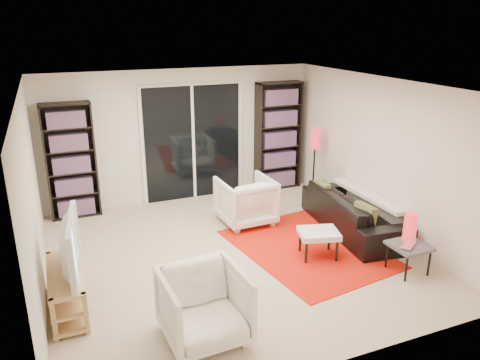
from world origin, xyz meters
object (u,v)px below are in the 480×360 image
bookshelf_left (71,161)px  tv_stand (67,290)px  armchair_front (204,306)px  sofa (353,212)px  side_table (409,248)px  floor_lamp (315,146)px  armchair_back (246,201)px  ottoman (319,234)px  bookshelf_right (278,136)px

bookshelf_left → tv_stand: bookshelf_left is taller
armchair_front → tv_stand: bearing=137.0°
sofa → armchair_front: armchair_front is taller
sofa → side_table: bearing=-178.1°
bookshelf_left → side_table: 5.42m
sofa → armchair_front: size_ratio=2.51×
armchair_front → floor_lamp: floor_lamp is taller
sofa → armchair_back: (-1.46, 0.93, 0.08)m
bookshelf_left → sofa: size_ratio=0.91×
bookshelf_left → side_table: bookshelf_left is taller
armchair_back → ottoman: bearing=105.4°
bookshelf_right → sofa: size_ratio=0.98×
bookshelf_right → ottoman: 3.06m
bookshelf_left → sofa: bearing=-29.7°
tv_stand → armchair_back: bearing=27.6°
tv_stand → floor_lamp: (4.46, 2.03, 0.76)m
bookshelf_right → sofa: (0.18, -2.30, -0.74)m
bookshelf_left → tv_stand: (-0.30, -2.88, -0.71)m
armchair_back → armchair_front: bearing=56.5°
floor_lamp → armchair_back: bearing=-161.9°
sofa → ottoman: bearing=126.2°
ottoman → bookshelf_left: bearing=136.8°
ottoman → floor_lamp: (1.11, 2.01, 0.68)m
tv_stand → armchair_front: 1.70m
ottoman → tv_stand: bearing=-179.8°
bookshelf_left → side_table: size_ratio=4.09×
tv_stand → sofa: bearing=7.6°
tv_stand → armchair_front: size_ratio=1.38×
armchair_back → ottoman: (0.48, -1.49, -0.04)m
tv_stand → sofa: sofa is taller
bookshelf_right → bookshelf_left: bearing=180.0°
side_table → armchair_front: bearing=-174.4°
armchair_back → floor_lamp: 1.79m
armchair_back → floor_lamp: floor_lamp is taller
floor_lamp → side_table: bearing=-94.8°
sofa → armchair_back: size_ratio=2.51×
tv_stand → armchair_back: size_ratio=1.38×
tv_stand → floor_lamp: bearing=24.4°
ottoman → armchair_back: bearing=107.7°
ottoman → floor_lamp: floor_lamp is taller
side_table → floor_lamp: floor_lamp is taller
bookshelf_left → armchair_back: 2.98m
bookshelf_left → bookshelf_right: 3.85m
sofa → bookshelf_right: bearing=10.7°
tv_stand → ottoman: (3.35, 0.01, 0.08)m
bookshelf_right → sofa: bearing=-85.5°
bookshelf_left → sofa: bookshelf_left is taller
armchair_front → floor_lamp: 4.49m
bookshelf_left → armchair_front: 4.14m
bookshelf_left → armchair_back: bearing=-28.1°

